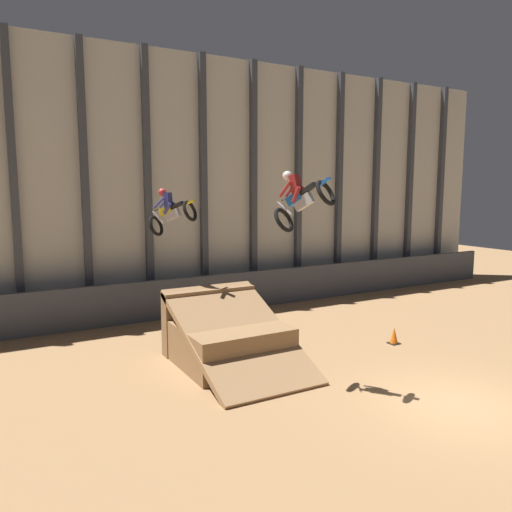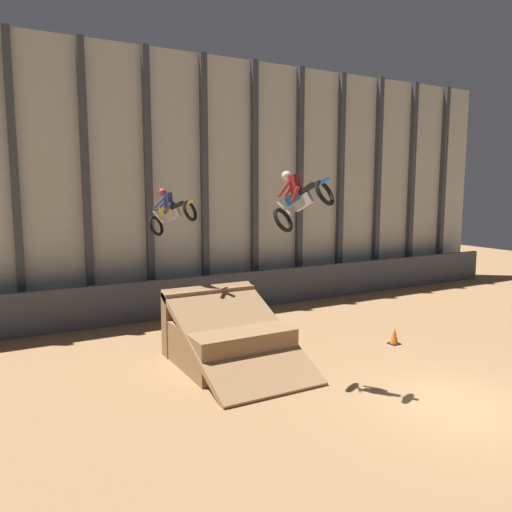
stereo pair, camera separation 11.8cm
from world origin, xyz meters
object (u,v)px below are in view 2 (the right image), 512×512
object	(u,v)px
dirt_ramp	(226,337)
rider_bike_right_air	(300,199)
traffic_cone_near_ramp	(394,336)
rider_bike_left_air	(171,212)

from	to	relation	value
dirt_ramp	rider_bike_right_air	distance (m)	5.27
rider_bike_right_air	traffic_cone_near_ramp	distance (m)	7.17
rider_bike_right_air	traffic_cone_near_ramp	world-z (taller)	rider_bike_right_air
dirt_ramp	rider_bike_right_air	xyz separation A→B (m)	(0.77, -2.89, 4.34)
dirt_ramp	traffic_cone_near_ramp	distance (m)	6.01
dirt_ramp	rider_bike_left_air	distance (m)	4.53
rider_bike_left_air	rider_bike_right_air	xyz separation A→B (m)	(1.70, -5.11, 0.51)
rider_bike_right_air	traffic_cone_near_ramp	bearing A→B (deg)	-10.36
dirt_ramp	rider_bike_left_air	xyz separation A→B (m)	(-0.93, 2.22, 3.84)
dirt_ramp	rider_bike_right_air	size ratio (longest dim) A/B	2.62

